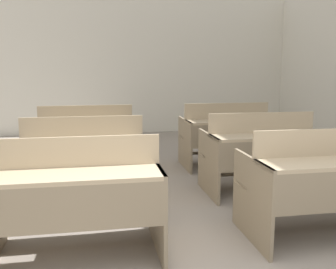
{
  "coord_description": "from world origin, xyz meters",
  "views": [
    {
      "loc": [
        -0.78,
        -1.45,
        1.39
      ],
      "look_at": [
        -0.1,
        2.25,
        0.75
      ],
      "focal_mm": 42.0,
      "sensor_mm": 36.0,
      "label": 1
    }
  ],
  "objects_px": {
    "bench_front_left": "(76,197)",
    "bench_second_left": "(83,159)",
    "bench_third_right": "(227,134)",
    "bench_second_right": "(261,152)",
    "bench_front_right": "(323,182)",
    "bench_third_left": "(86,138)"
  },
  "relations": [
    {
      "from": "bench_third_right",
      "to": "bench_second_right",
      "type": "bearing_deg",
      "value": -90.68
    },
    {
      "from": "bench_front_left",
      "to": "bench_third_left",
      "type": "xyz_separation_m",
      "value": [
        0.03,
        2.44,
        0.0
      ]
    },
    {
      "from": "bench_third_left",
      "to": "bench_third_right",
      "type": "xyz_separation_m",
      "value": [
        1.95,
        -0.0,
        0.0
      ]
    },
    {
      "from": "bench_second_right",
      "to": "bench_third_right",
      "type": "height_order",
      "value": "same"
    },
    {
      "from": "bench_front_right",
      "to": "bench_second_left",
      "type": "distance_m",
      "value": 2.29
    },
    {
      "from": "bench_front_right",
      "to": "bench_third_left",
      "type": "xyz_separation_m",
      "value": [
        -1.95,
        2.43,
        0.0
      ]
    },
    {
      "from": "bench_front_left",
      "to": "bench_second_left",
      "type": "relative_size",
      "value": 1.0
    },
    {
      "from": "bench_front_left",
      "to": "bench_second_right",
      "type": "xyz_separation_m",
      "value": [
        1.96,
        1.22,
        0.0
      ]
    },
    {
      "from": "bench_third_right",
      "to": "bench_third_left",
      "type": "bearing_deg",
      "value": 179.9
    },
    {
      "from": "bench_front_right",
      "to": "bench_second_left",
      "type": "height_order",
      "value": "same"
    },
    {
      "from": "bench_front_right",
      "to": "bench_third_right",
      "type": "xyz_separation_m",
      "value": [
        0.01,
        2.43,
        0.0
      ]
    },
    {
      "from": "bench_front_right",
      "to": "bench_third_right",
      "type": "distance_m",
      "value": 2.43
    },
    {
      "from": "bench_second_left",
      "to": "bench_second_right",
      "type": "height_order",
      "value": "same"
    },
    {
      "from": "bench_front_left",
      "to": "bench_third_left",
      "type": "distance_m",
      "value": 2.44
    },
    {
      "from": "bench_second_right",
      "to": "bench_front_right",
      "type": "bearing_deg",
      "value": -89.57
    },
    {
      "from": "bench_second_left",
      "to": "bench_third_right",
      "type": "bearing_deg",
      "value": 32.16
    },
    {
      "from": "bench_second_right",
      "to": "bench_front_left",
      "type": "bearing_deg",
      "value": -148.21
    },
    {
      "from": "bench_second_right",
      "to": "bench_third_right",
      "type": "xyz_separation_m",
      "value": [
        0.01,
        1.22,
        0.0
      ]
    },
    {
      "from": "bench_front_right",
      "to": "bench_third_left",
      "type": "height_order",
      "value": "same"
    },
    {
      "from": "bench_front_left",
      "to": "bench_second_left",
      "type": "height_order",
      "value": "same"
    },
    {
      "from": "bench_third_left",
      "to": "bench_front_left",
      "type": "bearing_deg",
      "value": -90.59
    },
    {
      "from": "bench_third_left",
      "to": "bench_front_right",
      "type": "bearing_deg",
      "value": -51.35
    }
  ]
}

